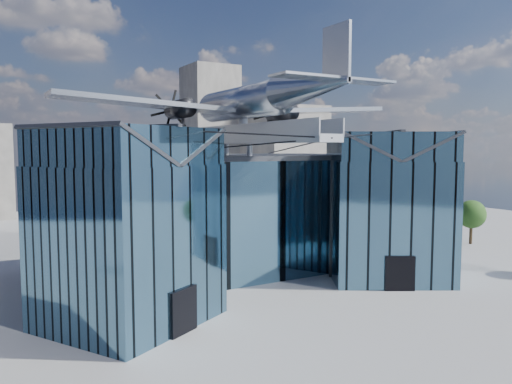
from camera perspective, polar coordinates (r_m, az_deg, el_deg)
ground_plane at (r=37.18m, az=1.57°, el=-11.36°), size 120.00×120.00×0.00m
museum at (r=41.03m, az=-2.66°, el=-1.90°), size 32.88×24.50×17.60m
bg_towers at (r=83.35m, az=-16.01°, el=4.53°), size 77.00×24.50×26.00m
tree_side_e at (r=59.35m, az=23.41°, el=-2.36°), size 4.00×4.00×4.83m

